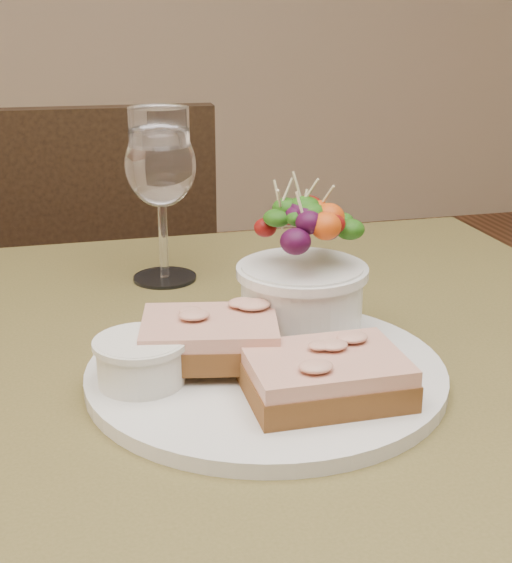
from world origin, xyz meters
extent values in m
cube|color=#4F4B22|center=(0.00, 0.00, 0.73)|extent=(0.80, 0.80, 0.04)
cylinder|color=black|center=(0.34, 0.34, 0.35)|extent=(0.05, 0.05, 0.71)
cube|color=black|center=(-0.12, 0.77, 0.45)|extent=(0.44, 0.44, 0.04)
cube|color=black|center=(-0.13, 0.58, 0.68)|extent=(0.42, 0.06, 0.45)
cube|color=black|center=(-0.12, 0.77, 0.23)|extent=(0.38, 0.38, 0.45)
cylinder|color=silver|center=(0.00, -0.04, 0.76)|extent=(0.29, 0.29, 0.01)
cube|color=#472F13|center=(0.03, -0.10, 0.77)|extent=(0.12, 0.09, 0.02)
cube|color=beige|center=(0.03, -0.10, 0.79)|extent=(0.11, 0.09, 0.01)
cube|color=#472F13|center=(-0.04, -0.02, 0.78)|extent=(0.12, 0.10, 0.02)
cube|color=beige|center=(-0.04, -0.02, 0.80)|extent=(0.12, 0.10, 0.01)
cylinder|color=silver|center=(-0.10, -0.04, 0.78)|extent=(0.07, 0.07, 0.04)
cylinder|color=brown|center=(-0.10, -0.04, 0.80)|extent=(0.06, 0.06, 0.01)
cylinder|color=silver|center=(0.05, 0.03, 0.79)|extent=(0.11, 0.11, 0.06)
ellipsoid|color=#133A0A|center=(0.05, 0.03, 0.85)|extent=(0.10, 0.10, 0.06)
ellipsoid|color=#133A0A|center=(-0.08, 0.04, 0.77)|extent=(0.04, 0.04, 0.01)
sphere|color=#7F0706|center=(-0.09, 0.03, 0.77)|extent=(0.02, 0.02, 0.02)
cylinder|color=white|center=(-0.04, 0.23, 0.75)|extent=(0.07, 0.07, 0.00)
cylinder|color=white|center=(-0.04, 0.23, 0.80)|extent=(0.01, 0.01, 0.09)
ellipsoid|color=white|center=(-0.04, 0.23, 0.88)|extent=(0.08, 0.08, 0.09)
camera|label=1|loc=(-0.15, -0.59, 1.04)|focal=50.00mm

